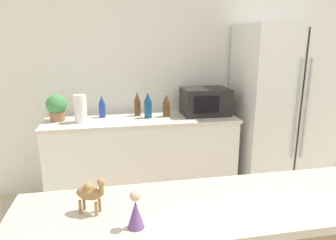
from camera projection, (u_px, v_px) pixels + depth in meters
wall_back at (162, 76)px, 3.32m from camera, size 8.00×0.06×2.55m
back_counter at (143, 158)px, 3.17m from camera, size 1.92×0.63×0.89m
refrigerator at (281, 111)px, 3.27m from camera, size 0.96×0.71×1.80m
potted_plant at (57, 107)px, 2.89m from camera, size 0.20×0.20×0.26m
paper_towel_roll at (80, 109)px, 2.84m from camera, size 0.12×0.12×0.26m
microwave at (205, 101)px, 3.16m from camera, size 0.48×0.37×0.28m
back_bottle_0 at (148, 105)px, 3.01m from camera, size 0.08×0.08×0.27m
back_bottle_1 at (137, 104)px, 3.11m from camera, size 0.07×0.07×0.25m
back_bottle_2 at (166, 106)px, 3.07m from camera, size 0.07×0.07×0.24m
back_bottle_3 at (102, 107)px, 3.04m from camera, size 0.06×0.06×0.23m
camel_figurine at (90, 192)px, 1.18m from camera, size 0.12×0.09×0.15m
wise_man_figurine_blue at (136, 212)px, 1.09m from camera, size 0.06×0.06×0.15m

